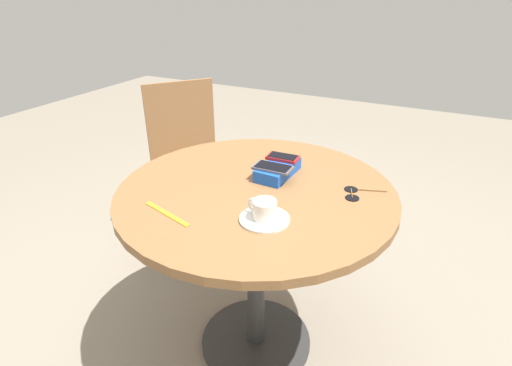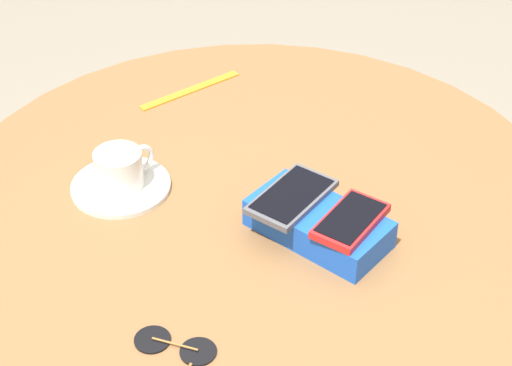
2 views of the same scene
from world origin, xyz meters
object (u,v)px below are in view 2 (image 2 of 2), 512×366
(saucer, at_px, (121,186))
(phone_box, at_px, (318,223))
(coffee_cup, at_px, (120,168))
(round_table, at_px, (256,260))
(phone_gray, at_px, (292,196))
(sunglasses, at_px, (175,350))
(lanyard_strap, at_px, (190,90))
(phone_red, at_px, (351,221))

(saucer, bearing_deg, phone_box, -163.36)
(coffee_cup, bearing_deg, round_table, -146.88)
(round_table, bearing_deg, phone_box, 169.29)
(phone_gray, xyz_separation_m, coffee_cup, (0.26, 0.09, -0.01))
(sunglasses, bearing_deg, phone_box, -93.62)
(saucer, xyz_separation_m, lanyard_strap, (0.10, -0.28, -0.00))
(saucer, bearing_deg, phone_gray, -160.71)
(saucer, relative_size, sunglasses, 1.11)
(sunglasses, bearing_deg, phone_gray, -84.41)
(lanyard_strap, xyz_separation_m, sunglasses, (-0.39, 0.48, 0.00))
(lanyard_strap, height_order, sunglasses, sunglasses)
(phone_gray, bearing_deg, round_table, -16.87)
(phone_gray, height_order, sunglasses, phone_gray)
(phone_box, xyz_separation_m, lanyard_strap, (0.41, -0.19, -0.02))
(phone_box, distance_m, coffee_cup, 0.32)
(sunglasses, bearing_deg, phone_red, -103.17)
(saucer, xyz_separation_m, sunglasses, (-0.29, 0.20, -0.00))
(round_table, xyz_separation_m, phone_red, (-0.18, 0.02, 0.19))
(round_table, relative_size, sunglasses, 7.00)
(phone_box, bearing_deg, round_table, -10.71)
(phone_red, distance_m, lanyard_strap, 0.50)
(phone_box, height_order, sunglasses, phone_box)
(round_table, bearing_deg, lanyard_strap, -31.46)
(phone_gray, distance_m, lanyard_strap, 0.41)
(phone_box, height_order, saucer, phone_box)
(phone_red, xyz_separation_m, saucer, (0.35, 0.09, -0.05))
(phone_gray, height_order, lanyard_strap, phone_gray)
(phone_red, bearing_deg, lanyard_strap, -22.75)
(saucer, relative_size, coffee_cup, 1.53)
(phone_box, relative_size, phone_gray, 1.49)
(phone_box, bearing_deg, coffee_cup, 16.25)
(phone_gray, bearing_deg, coffee_cup, 18.85)
(saucer, height_order, sunglasses, saucer)
(phone_red, height_order, phone_gray, phone_red)
(phone_red, bearing_deg, phone_box, 2.77)
(coffee_cup, bearing_deg, saucer, 77.81)
(phone_box, height_order, phone_red, phone_red)
(round_table, height_order, phone_box, phone_box)
(saucer, bearing_deg, lanyard_strap, -70.09)
(lanyard_strap, bearing_deg, saucer, 109.91)
(saucer, bearing_deg, phone_red, -165.24)
(phone_box, relative_size, coffee_cup, 2.03)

